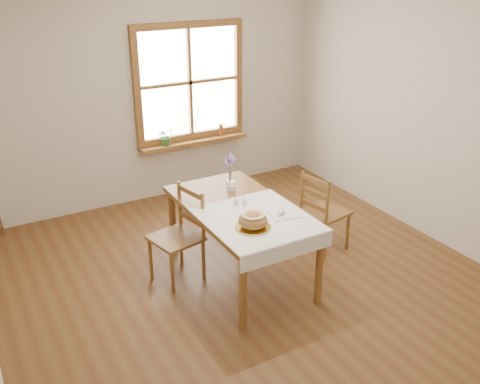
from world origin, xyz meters
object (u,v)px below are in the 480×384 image
object	(u,v)px
chair_left	(176,237)
chair_right	(325,211)
dining_table	(240,215)
flower_vase	(231,186)
bread_plate	(253,227)

from	to	relation	value
chair_left	chair_right	size ratio (longest dim) A/B	1.03
dining_table	flower_vase	bearing A→B (deg)	74.17
chair_left	chair_right	distance (m)	1.62
dining_table	chair_left	size ratio (longest dim) A/B	1.75
flower_vase	chair_left	bearing A→B (deg)	-170.35
dining_table	bread_plate	size ratio (longest dim) A/B	5.40
chair_left	chair_right	xyz separation A→B (m)	(1.60, -0.23, -0.01)
dining_table	flower_vase	distance (m)	0.40
dining_table	bread_plate	distance (m)	0.47
dining_table	chair_left	world-z (taller)	chair_left
chair_left	flower_vase	distance (m)	0.75
chair_right	flower_vase	distance (m)	1.06
chair_left	flower_vase	world-z (taller)	chair_left
chair_right	bread_plate	world-z (taller)	chair_right
chair_left	flower_vase	size ratio (longest dim) A/B	9.67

